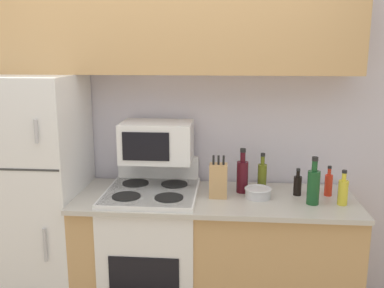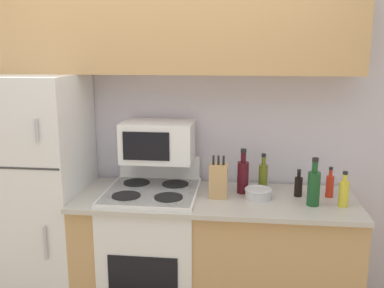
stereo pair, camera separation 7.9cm
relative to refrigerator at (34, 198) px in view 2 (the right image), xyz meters
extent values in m
cube|color=silver|center=(0.90, 0.35, 0.43)|extent=(8.00, 0.05, 2.55)
cube|color=tan|center=(1.25, -0.01, -0.40)|extent=(1.81, 0.62, 0.88)
cube|color=#BCB7AD|center=(1.25, -0.03, 0.05)|extent=(1.81, 0.66, 0.03)
cube|color=white|center=(0.00, 0.00, 0.00)|extent=(0.70, 0.63, 1.69)
cube|color=#383838|center=(0.00, -0.31, 0.30)|extent=(0.68, 0.01, 0.01)
cylinder|color=#B7B7BC|center=(0.22, -0.33, 0.54)|extent=(0.02, 0.02, 0.14)
cylinder|color=#B7B7BC|center=(0.22, -0.33, -0.17)|extent=(0.02, 0.02, 0.22)
cube|color=tan|center=(0.90, 0.17, 1.14)|extent=(2.51, 0.31, 0.59)
cube|color=white|center=(0.83, -0.02, -0.37)|extent=(0.60, 0.62, 0.94)
cube|color=black|center=(0.83, -0.33, -0.39)|extent=(0.43, 0.01, 0.34)
cube|color=#2D2D2D|center=(0.83, -0.02, 0.09)|extent=(0.58, 0.60, 0.01)
cube|color=white|center=(0.83, 0.27, 0.18)|extent=(0.58, 0.06, 0.16)
cylinder|color=black|center=(0.70, -0.16, 0.10)|extent=(0.18, 0.18, 0.01)
cylinder|color=black|center=(0.97, -0.16, 0.10)|extent=(0.18, 0.18, 0.01)
cylinder|color=black|center=(0.70, 0.12, 0.10)|extent=(0.18, 0.18, 0.01)
cylinder|color=black|center=(0.97, 0.12, 0.10)|extent=(0.18, 0.18, 0.01)
cube|color=white|center=(0.85, 0.13, 0.39)|extent=(0.48, 0.31, 0.27)
cube|color=black|center=(0.81, -0.03, 0.39)|extent=(0.31, 0.01, 0.19)
cube|color=tan|center=(1.27, -0.03, 0.18)|extent=(0.11, 0.10, 0.22)
cylinder|color=black|center=(1.24, -0.04, 0.32)|extent=(0.01, 0.01, 0.06)
cylinder|color=black|center=(1.27, -0.04, 0.32)|extent=(0.01, 0.01, 0.06)
cylinder|color=black|center=(1.31, -0.04, 0.32)|extent=(0.01, 0.01, 0.06)
cylinder|color=silver|center=(1.53, -0.02, 0.10)|extent=(0.16, 0.16, 0.06)
torus|color=silver|center=(1.53, -0.02, 0.13)|extent=(0.18, 0.18, 0.01)
cylinder|color=red|center=(1.99, 0.06, 0.14)|extent=(0.05, 0.05, 0.14)
cylinder|color=red|center=(1.99, 0.06, 0.23)|extent=(0.02, 0.02, 0.04)
cylinder|color=black|center=(1.99, 0.06, 0.26)|extent=(0.02, 0.03, 0.02)
cylinder|color=#5B6619|center=(1.57, 0.13, 0.16)|extent=(0.06, 0.06, 0.18)
cylinder|color=#5B6619|center=(1.57, 0.13, 0.28)|extent=(0.03, 0.03, 0.06)
cylinder|color=black|center=(1.57, 0.13, 0.32)|extent=(0.03, 0.03, 0.02)
cylinder|color=#194C23|center=(1.86, -0.11, 0.17)|extent=(0.08, 0.08, 0.21)
cylinder|color=#194C23|center=(1.86, -0.11, 0.31)|extent=(0.03, 0.03, 0.07)
cylinder|color=black|center=(1.86, -0.11, 0.36)|extent=(0.04, 0.04, 0.02)
cylinder|color=#470F19|center=(1.43, 0.08, 0.17)|extent=(0.08, 0.08, 0.21)
cylinder|color=#470F19|center=(1.43, 0.08, 0.31)|extent=(0.03, 0.03, 0.07)
cylinder|color=black|center=(1.43, 0.08, 0.36)|extent=(0.04, 0.04, 0.02)
cylinder|color=black|center=(1.79, 0.05, 0.13)|extent=(0.05, 0.05, 0.13)
cylinder|color=black|center=(1.79, 0.05, 0.21)|extent=(0.02, 0.02, 0.04)
cylinder|color=black|center=(1.79, 0.05, 0.24)|extent=(0.03, 0.03, 0.01)
cylinder|color=gold|center=(2.04, -0.11, 0.14)|extent=(0.06, 0.06, 0.15)
cylinder|color=gold|center=(2.04, -0.11, 0.25)|extent=(0.03, 0.03, 0.05)
cylinder|color=black|center=(2.04, -0.11, 0.28)|extent=(0.03, 0.03, 0.02)
camera|label=1|loc=(1.33, -2.67, 1.00)|focal=40.00mm
camera|label=2|loc=(1.41, -2.66, 1.00)|focal=40.00mm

